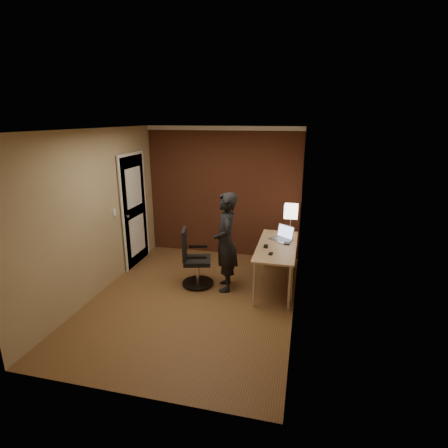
{
  "coord_description": "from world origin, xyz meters",
  "views": [
    {
      "loc": [
        1.56,
        -4.53,
        2.65
      ],
      "look_at": [
        0.35,
        0.55,
        1.05
      ],
      "focal_mm": 28.0,
      "sensor_mm": 36.0,
      "label": 1
    }
  ],
  "objects": [
    {
      "name": "room",
      "position": [
        -0.27,
        1.54,
        1.37
      ],
      "size": [
        4.0,
        4.0,
        4.0
      ],
      "color": "brown",
      "rests_on": "ground"
    },
    {
      "name": "desk",
      "position": [
        1.25,
        0.66,
        0.6
      ],
      "size": [
        0.6,
        1.5,
        0.73
      ],
      "color": "tan",
      "rests_on": "ground"
    },
    {
      "name": "desk_lamp",
      "position": [
        1.35,
        1.19,
        1.15
      ],
      "size": [
        0.22,
        0.22,
        0.54
      ],
      "color": "silver",
      "rests_on": "desk"
    },
    {
      "name": "laptop",
      "position": [
        1.25,
        0.95,
        0.79
      ],
      "size": [
        0.42,
        0.41,
        0.23
      ],
      "color": "silver",
      "rests_on": "desk"
    },
    {
      "name": "mouse",
      "position": [
        1.02,
        0.52,
        0.75
      ],
      "size": [
        0.06,
        0.1,
        0.03
      ],
      "primitive_type": "cube",
      "rotation": [
        0.0,
        0.0,
        0.03
      ],
      "color": "black",
      "rests_on": "desk"
    },
    {
      "name": "phone",
      "position": [
        1.12,
        0.26,
        0.73
      ],
      "size": [
        0.07,
        0.12,
        0.01
      ],
      "primitive_type": "cube",
      "rotation": [
        0.0,
        0.0,
        -0.07
      ],
      "color": "black",
      "rests_on": "desk"
    },
    {
      "name": "wallet",
      "position": [
        1.33,
        0.74,
        0.74
      ],
      "size": [
        0.1,
        0.12,
        0.02
      ],
      "primitive_type": "cube",
      "rotation": [
        0.0,
        0.0,
        -0.1
      ],
      "color": "black",
      "rests_on": "desk"
    },
    {
      "name": "office_chair",
      "position": [
        -0.13,
        0.43,
        0.42
      ],
      "size": [
        0.52,
        0.58,
        0.94
      ],
      "color": "black",
      "rests_on": "ground"
    },
    {
      "name": "person",
      "position": [
        0.4,
        0.45,
        0.79
      ],
      "size": [
        0.51,
        0.65,
        1.57
      ],
      "primitive_type": "imported",
      "rotation": [
        0.0,
        0.0,
        -1.32
      ],
      "color": "black",
      "rests_on": "ground"
    }
  ]
}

